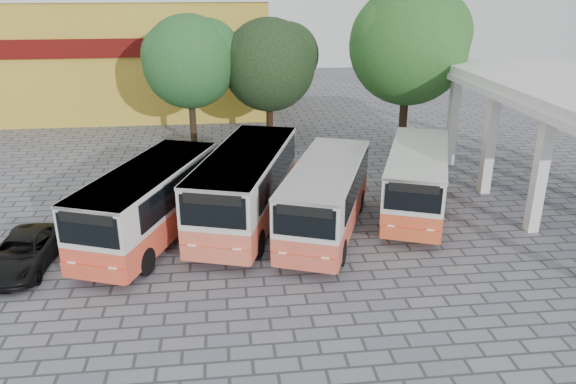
{
  "coord_description": "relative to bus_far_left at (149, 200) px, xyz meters",
  "views": [
    {
      "loc": [
        -4.26,
        -17.38,
        9.57
      ],
      "look_at": [
        -1.8,
        3.39,
        1.5
      ],
      "focal_mm": 35.0,
      "sensor_mm": 36.0,
      "label": 1
    }
  ],
  "objects": [
    {
      "name": "bus_far_right",
      "position": [
        10.99,
        1.48,
        -0.07
      ],
      "size": [
        4.94,
        8.16,
        2.75
      ],
      "rotation": [
        0.0,
        0.0,
        -0.38
      ],
      "color": "#DA5127",
      "rests_on": "ground"
    },
    {
      "name": "bus_centre_right",
      "position": [
        6.76,
        -0.15,
        -0.03
      ],
      "size": [
        4.97,
        8.32,
        2.8
      ],
      "rotation": [
        0.0,
        0.0,
        -0.37
      ],
      "color": "#D1543C",
      "rests_on": "ground"
    },
    {
      "name": "bus_centre_left",
      "position": [
        3.71,
        1.05,
        0.12
      ],
      "size": [
        5.0,
        9.04,
        3.07
      ],
      "rotation": [
        0.0,
        0.0,
        -0.3
      ],
      "color": "#DD6043",
      "rests_on": "ground"
    },
    {
      "name": "tree_middle",
      "position": [
        5.79,
        13.19,
        3.2
      ],
      "size": [
        5.72,
        5.45,
        7.41
      ],
      "color": "black",
      "rests_on": "ground"
    },
    {
      "name": "tree_left",
      "position": [
        1.18,
        13.03,
        3.48
      ],
      "size": [
        5.64,
        5.37,
        7.65
      ],
      "color": "#322516",
      "rests_on": "ground"
    },
    {
      "name": "ground",
      "position": [
        7.16,
        -2.78,
        -1.66
      ],
      "size": [
        90.0,
        90.0,
        0.0
      ],
      "primitive_type": "plane",
      "color": "slate",
      "rests_on": "ground"
    },
    {
      "name": "parked_car",
      "position": [
        -4.22,
        -1.79,
        -1.07
      ],
      "size": [
        2.26,
        4.37,
        1.18
      ],
      "primitive_type": "imported",
      "rotation": [
        0.0,
        0.0,
        -0.07
      ],
      "color": "black",
      "rests_on": "ground"
    },
    {
      "name": "tree_right",
      "position": [
        13.13,
        10.02,
        4.6
      ],
      "size": [
        6.75,
        6.43,
        9.27
      ],
      "color": "#2F2314",
      "rests_on": "ground"
    },
    {
      "name": "bus_far_left",
      "position": [
        0.0,
        0.0,
        0.0
      ],
      "size": [
        5.11,
        8.5,
        2.86
      ],
      "rotation": [
        0.0,
        0.0,
        -0.37
      ],
      "color": "#E4492E",
      "rests_on": "ground"
    },
    {
      "name": "shophouse_block",
      "position": [
        -3.84,
        23.2,
        2.5
      ],
      "size": [
        20.4,
        10.4,
        8.3
      ],
      "color": "gold",
      "rests_on": "ground"
    }
  ]
}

